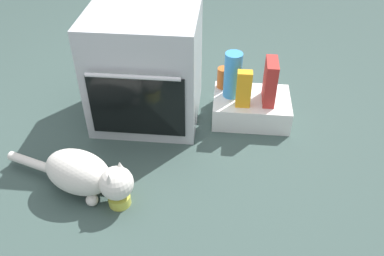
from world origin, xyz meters
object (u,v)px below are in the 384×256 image
cereal_box (270,82)px  cat (85,174)px  food_bowl (119,199)px  pantry_cabinet (251,108)px  oven (146,67)px  sauce_jar (223,78)px  juice_carton (244,89)px  water_bottle (233,75)px

cereal_box → cat: bearing=-143.1°
food_bowl → pantry_cabinet: bearing=49.9°
oven → food_bowl: size_ratio=6.16×
pantry_cabinet → oven: bearing=-178.5°
sauce_jar → juice_carton: juice_carton is taller
juice_carton → cereal_box: bearing=22.5°
food_bowl → juice_carton: 0.99m
food_bowl → cereal_box: 1.14m
cat → cereal_box: bearing=55.4°
sauce_jar → pantry_cabinet: bearing=-29.8°
food_bowl → water_bottle: (0.55, 0.83, 0.27)m
cereal_box → juice_carton: 0.17m
cat → juice_carton: 1.05m
sauce_jar → juice_carton: (0.13, -0.20, 0.05)m
pantry_cabinet → cat: (-0.87, -0.75, 0.05)m
cat → food_bowl: bearing=0.0°
cereal_box → juice_carton: bearing=-157.5°
food_bowl → cat: (-0.19, 0.06, 0.10)m
juice_carton → sauce_jar: bearing=122.8°
water_bottle → cereal_box: bearing=-10.2°
juice_carton → cat: bearing=-140.7°
pantry_cabinet → cat: cat is taller
cereal_box → sauce_jar: 0.33m
oven → juice_carton: oven is taller
food_bowl → cat: 0.22m
pantry_cabinet → water_bottle: (-0.13, 0.02, 0.23)m
pantry_cabinet → cereal_box: bearing=-14.4°
oven → cat: (-0.20, -0.73, -0.22)m
food_bowl → juice_carton: bearing=49.2°
food_bowl → water_bottle: bearing=56.4°
food_bowl → water_bottle: size_ratio=0.39×
water_bottle → juice_carton: size_ratio=1.25×
food_bowl → cat: cat is taller
oven → juice_carton: (0.61, -0.07, -0.08)m
oven → food_bowl: oven is taller
water_bottle → oven: bearing=-176.4°
oven → food_bowl: bearing=-90.8°
food_bowl → sauce_jar: sauce_jar is taller
pantry_cabinet → water_bottle: size_ratio=1.63×
pantry_cabinet → sauce_jar: 0.27m
cereal_box → water_bottle: water_bottle is taller
cat → cereal_box: cereal_box is taller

